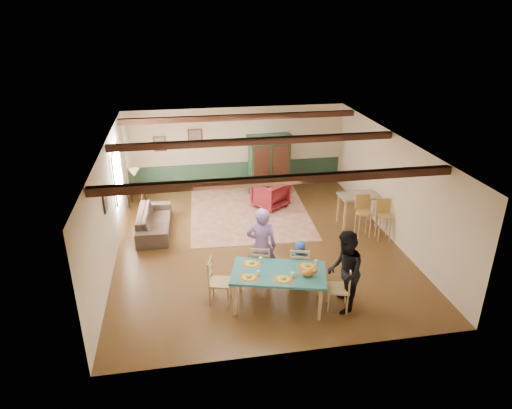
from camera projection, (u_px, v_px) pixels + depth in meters
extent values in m
plane|color=#482C14|center=(258.00, 244.00, 11.66)|extent=(8.00, 8.00, 0.00)
cube|color=beige|center=(236.00, 149.00, 14.73)|extent=(7.00, 0.02, 2.70)
cube|color=beige|center=(109.00, 206.00, 10.58)|extent=(0.02, 8.00, 2.70)
cube|color=beige|center=(392.00, 187.00, 11.67)|extent=(0.02, 8.00, 2.70)
cube|color=white|center=(258.00, 142.00, 10.58)|extent=(7.00, 8.00, 0.02)
cube|color=#1D3626|center=(237.00, 175.00, 15.08)|extent=(6.95, 0.03, 0.90)
cube|color=black|center=(279.00, 180.00, 8.54)|extent=(6.95, 0.16, 0.16)
cube|color=black|center=(255.00, 141.00, 10.98)|extent=(6.95, 0.16, 0.16)
cube|color=black|center=(240.00, 117.00, 13.33)|extent=(6.95, 0.16, 0.16)
imported|color=#7D5999|center=(261.00, 246.00, 9.76)|extent=(0.74, 0.58, 1.78)
imported|color=black|center=(345.00, 272.00, 8.87)|extent=(0.84, 0.96, 1.70)
imported|color=#2A53AB|center=(299.00, 263.00, 9.83)|extent=(0.57, 0.45, 1.03)
cube|color=beige|center=(249.00, 212.00, 13.46)|extent=(3.59, 4.20, 0.01)
cube|color=#163721|center=(269.00, 165.00, 14.39)|extent=(1.42, 0.64, 1.95)
imported|color=#501019|center=(270.00, 194.00, 13.69)|extent=(1.21, 1.22, 0.80)
imported|color=#392B23|center=(154.00, 221.00, 12.22)|extent=(0.90, 2.13, 0.61)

